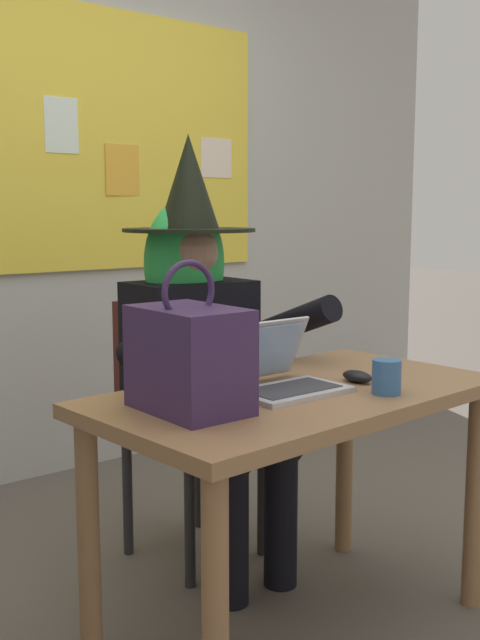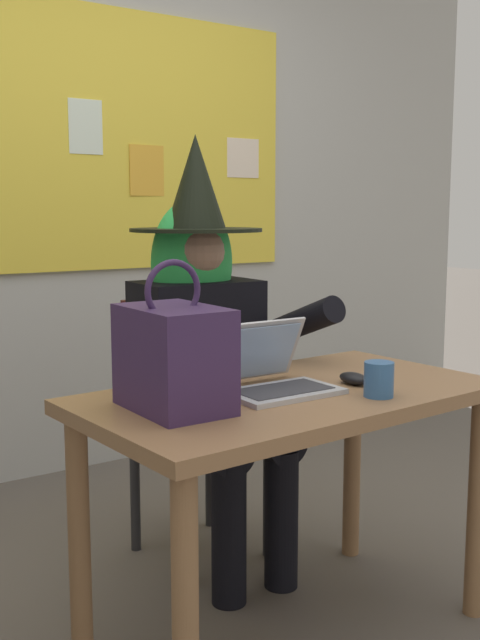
# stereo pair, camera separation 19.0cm
# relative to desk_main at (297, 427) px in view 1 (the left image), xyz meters

# --- Properties ---
(ground_plane) EXTENTS (24.00, 24.00, 0.00)m
(ground_plane) POSITION_rel_desk_main_xyz_m (0.01, -0.00, -0.62)
(ground_plane) COLOR #5B544C
(wall_back_bulletin) EXTENTS (5.26, 1.93, 2.98)m
(wall_back_bulletin) POSITION_rel_desk_main_xyz_m (0.02, 1.75, 0.88)
(wall_back_bulletin) COLOR #B2B2AD
(wall_back_bulletin) RESTS_ON ground
(desk_main) EXTENTS (1.21, 0.71, 0.73)m
(desk_main) POSITION_rel_desk_main_xyz_m (0.00, 0.00, 0.00)
(desk_main) COLOR #8E6642
(desk_main) RESTS_ON ground
(chair_at_desk) EXTENTS (0.46, 0.46, 0.91)m
(chair_at_desk) POSITION_rel_desk_main_xyz_m (0.06, 0.68, -0.10)
(chair_at_desk) COLOR #4C1E19
(chair_at_desk) RESTS_ON ground
(person_costumed) EXTENTS (0.61, 0.70, 1.48)m
(person_costumed) POSITION_rel_desk_main_xyz_m (0.07, 0.56, 0.19)
(person_costumed) COLOR black
(person_costumed) RESTS_ON ground
(laptop) EXTENTS (0.31, 0.28, 0.19)m
(laptop) POSITION_rel_desk_main_xyz_m (-0.05, 0.02, 0.15)
(laptop) COLOR #B7B7BC
(laptop) RESTS_ON desk_main
(computer_mouse) EXTENTS (0.06, 0.11, 0.03)m
(computer_mouse) POSITION_rel_desk_main_xyz_m (0.20, -0.04, 0.13)
(computer_mouse) COLOR black
(computer_mouse) RESTS_ON desk_main
(handbag) EXTENTS (0.20, 0.30, 0.38)m
(handbag) POSITION_rel_desk_main_xyz_m (-0.37, 0.00, 0.24)
(handbag) COLOR #38234C
(handbag) RESTS_ON desk_main
(coffee_mug) EXTENTS (0.08, 0.08, 0.09)m
(coffee_mug) POSITION_rel_desk_main_xyz_m (0.15, -0.19, 0.16)
(coffee_mug) COLOR #336099
(coffee_mug) RESTS_ON desk_main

